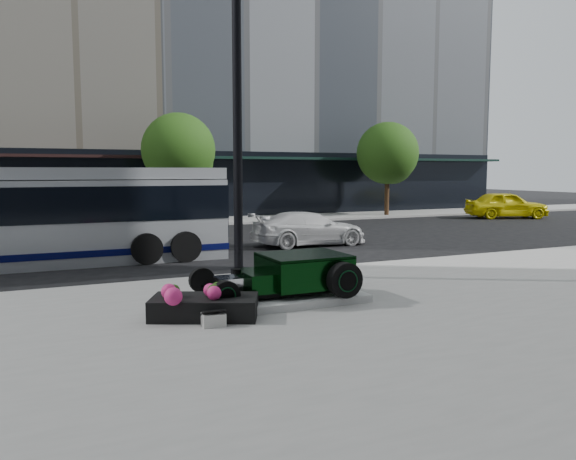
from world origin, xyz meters
name	(u,v)px	position (x,y,z in m)	size (l,w,h in m)	color
ground	(252,263)	(0.00, 0.00, 0.00)	(120.00, 120.00, 0.00)	black
sidewalk_near	(526,371)	(0.00, -10.50, 0.06)	(70.00, 17.00, 0.12)	gray
sidewalk_far	(157,223)	(0.00, 14.00, 0.06)	(70.00, 4.00, 0.12)	gray
street_trees	(181,153)	(1.15, 13.07, 3.77)	(29.80, 3.80, 5.70)	black
display_plinth	(280,297)	(-1.48, -5.45, 0.20)	(3.40, 1.80, 0.15)	silver
hot_rod	(295,273)	(-1.14, -5.45, 0.70)	(3.22, 2.00, 0.81)	black
info_plaque	(213,319)	(-3.30, -6.66, 0.24)	(0.43, 0.34, 0.31)	silver
lamppost	(238,137)	(-1.27, -2.35, 3.68)	(0.42, 0.42, 7.71)	black
flower_planter	(204,305)	(-3.28, -6.06, 0.35)	(2.17, 1.69, 0.63)	black
transit_bus	(22,216)	(-6.36, 2.41, 1.49)	(12.12, 2.88, 2.92)	#A9ADB3
white_sedan	(309,229)	(3.50, 2.98, 0.64)	(1.80, 4.43, 1.29)	silver
yellow_taxi	(507,205)	(19.91, 9.07, 0.81)	(1.90, 4.73, 1.61)	yellow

